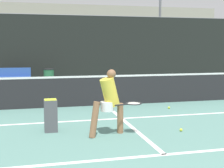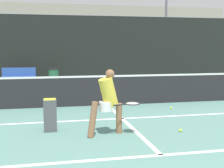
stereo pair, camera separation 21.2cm
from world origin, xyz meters
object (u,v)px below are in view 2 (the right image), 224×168
object	(u,v)px
player_practicing	(108,100)
parked_car	(114,67)
trash_bin	(54,77)
courtside_bench	(19,76)
ball_hopper	(50,114)

from	to	relation	value
player_practicing	parked_car	bearing A→B (deg)	60.03
player_practicing	trash_bin	bearing A→B (deg)	78.75
player_practicing	courtside_bench	world-z (taller)	player_practicing
player_practicing	ball_hopper	xyz separation A→B (m)	(-1.18, 0.56, -0.37)
trash_bin	parked_car	world-z (taller)	parked_car
courtside_bench	parked_car	bearing A→B (deg)	37.16
ball_hopper	parked_car	size ratio (longest dim) A/B	0.16
ball_hopper	parked_car	distance (m)	12.63
courtside_bench	trash_bin	size ratio (longest dim) A/B	1.93
ball_hopper	courtside_bench	bearing A→B (deg)	99.04
player_practicing	ball_hopper	bearing A→B (deg)	137.48
courtside_bench	trash_bin	xyz separation A→B (m)	(1.59, -0.06, -0.06)
courtside_bench	trash_bin	bearing A→B (deg)	0.08
ball_hopper	courtside_bench	world-z (taller)	courtside_bench
player_practicing	trash_bin	xyz separation A→B (m)	(-0.90, 8.72, -0.34)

